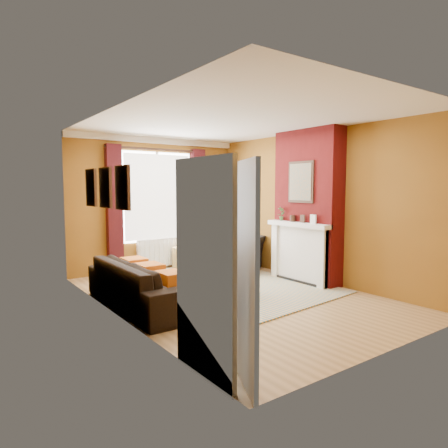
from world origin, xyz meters
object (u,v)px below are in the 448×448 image
at_px(armchair, 239,253).
at_px(coffee_table, 218,270).
at_px(wicker_stool, 181,258).
at_px(sofa, 144,283).
at_px(floor_lamp, 220,206).

bearing_deg(armchair, coffee_table, 7.34).
bearing_deg(wicker_stool, sofa, -130.81).
distance_m(coffee_table, wicker_stool, 1.92).
distance_m(sofa, armchair, 3.01).
relative_size(coffee_table, wicker_stool, 2.32).
bearing_deg(coffee_table, wicker_stool, 79.53).
bearing_deg(floor_lamp, wicker_stool, 180.00).
height_order(armchair, coffee_table, armchair).
xyz_separation_m(sofa, floor_lamp, (2.84, 2.09, 0.99)).
distance_m(wicker_stool, floor_lamp, 1.51).
bearing_deg(wicker_stool, coffee_table, -100.02).
bearing_deg(floor_lamp, sofa, -143.67).
relative_size(sofa, coffee_table, 2.14).
xyz_separation_m(armchair, coffee_table, (-1.27, -1.04, -0.04)).
bearing_deg(coffee_table, sofa, -172.67).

